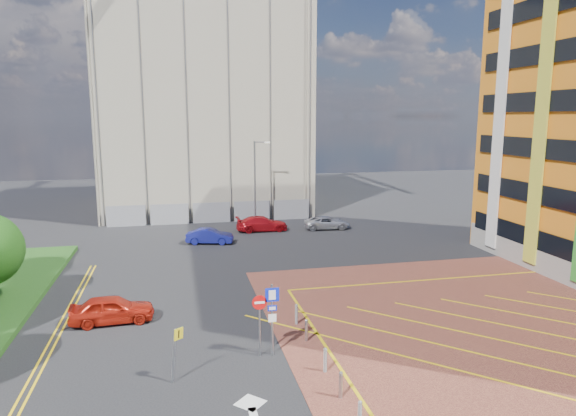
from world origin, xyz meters
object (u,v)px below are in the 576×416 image
object	(u,v)px
sign_cluster	(267,313)
car_blue_back	(210,236)
warning_sign	(176,348)
car_silver_back	(327,223)
car_red_left	(112,309)
car_red_back	(262,224)
lamp_back	(256,180)

from	to	relation	value
sign_cluster	car_blue_back	bearing A→B (deg)	92.95
warning_sign	car_silver_back	bearing A→B (deg)	61.48
car_red_left	car_red_back	world-z (taller)	car_red_left
lamp_back	car_red_left	bearing A→B (deg)	-116.39
lamp_back	sign_cluster	world-z (taller)	lamp_back
car_red_back	car_silver_back	xyz separation A→B (m)	(6.02, -0.45, -0.09)
sign_cluster	car_blue_back	size ratio (longest dim) A/B	0.85
sign_cluster	car_blue_back	world-z (taller)	sign_cluster
lamp_back	car_red_back	bearing A→B (deg)	-87.86
lamp_back	car_blue_back	bearing A→B (deg)	-127.27
warning_sign	car_red_left	world-z (taller)	warning_sign
car_red_left	sign_cluster	bearing A→B (deg)	-129.67
warning_sign	car_red_back	distance (m)	26.98
sign_cluster	car_silver_back	distance (m)	25.90
warning_sign	car_red_back	world-z (taller)	warning_sign
sign_cluster	car_blue_back	xyz separation A→B (m)	(-1.06, 20.65, -1.33)
car_red_left	car_red_back	xyz separation A→B (m)	(10.89, 19.07, -0.02)
car_red_left	car_red_back	bearing A→B (deg)	-32.44
lamp_back	warning_sign	world-z (taller)	lamp_back
sign_cluster	car_red_back	bearing A→B (deg)	80.94
lamp_back	sign_cluster	distance (m)	27.38
car_silver_back	car_blue_back	bearing A→B (deg)	111.78
car_silver_back	lamp_back	bearing A→B (deg)	68.23
warning_sign	car_red_left	xyz separation A→B (m)	(-3.12, 6.75, -0.73)
sign_cluster	warning_sign	distance (m)	4.19
lamp_back	car_red_back	world-z (taller)	lamp_back
lamp_back	car_silver_back	distance (m)	7.84
warning_sign	car_red_left	bearing A→B (deg)	114.78
car_red_left	car_silver_back	world-z (taller)	car_red_left
car_red_left	car_silver_back	bearing A→B (deg)	-44.95
sign_cluster	car_silver_back	size ratio (longest dim) A/B	0.76
warning_sign	car_blue_back	bearing A→B (deg)	82.73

